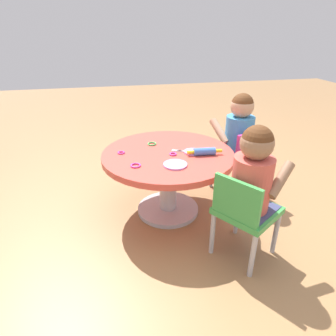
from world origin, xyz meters
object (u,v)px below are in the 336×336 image
(child_chair_left, at_px, (244,212))
(craft_scissors, at_px, (185,151))
(seated_child_left, at_px, (253,173))
(seated_child_right, at_px, (239,128))
(child_chair_right, at_px, (240,157))
(craft_table, at_px, (168,167))
(rolling_pin, at_px, (205,151))

(child_chair_left, distance_m, craft_scissors, 0.59)
(seated_child_left, xyz_separation_m, seated_child_right, (0.71, -0.25, 0.00))
(seated_child_right, height_order, craft_scissors, seated_child_right)
(craft_scissors, bearing_deg, seated_child_left, -155.39)
(child_chair_left, bearing_deg, child_chair_right, -22.85)
(craft_table, bearing_deg, seated_child_right, -72.03)
(craft_table, relative_size, child_chair_right, 1.64)
(seated_child_left, distance_m, craft_scissors, 0.56)
(child_chair_right, relative_size, seated_child_right, 1.05)
(craft_table, distance_m, child_chair_left, 0.62)
(rolling_pin, bearing_deg, seated_child_left, -163.98)
(child_chair_right, relative_size, rolling_pin, 2.32)
(child_chair_left, xyz_separation_m, seated_child_left, (0.02, -0.03, 0.23))
(seated_child_right, height_order, rolling_pin, seated_child_right)
(craft_table, bearing_deg, child_chair_right, -75.71)
(craft_table, height_order, rolling_pin, rolling_pin)
(craft_table, xyz_separation_m, child_chair_left, (-0.54, -0.31, -0.05))
(child_chair_right, bearing_deg, craft_scissors, 108.43)
(child_chair_left, height_order, child_chair_right, same)
(child_chair_right, bearing_deg, seated_child_left, 158.93)
(seated_child_left, relative_size, seated_child_right, 1.00)
(seated_child_right, bearing_deg, child_chair_left, 159.04)
(seated_child_right, relative_size, craft_scissors, 3.58)
(craft_table, height_order, craft_scissors, craft_scissors)
(rolling_pin, height_order, craft_scissors, rolling_pin)
(child_chair_left, bearing_deg, rolling_pin, 11.19)
(child_chair_left, relative_size, child_chair_right, 1.00)
(child_chair_left, bearing_deg, craft_table, 30.01)
(craft_table, xyz_separation_m, child_chair_right, (0.15, -0.60, -0.05))
(craft_table, relative_size, rolling_pin, 3.81)
(craft_table, height_order, child_chair_right, child_chair_right)
(child_chair_right, distance_m, seated_child_right, 0.23)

